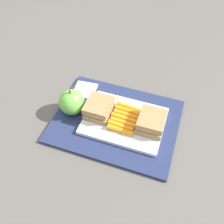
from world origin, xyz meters
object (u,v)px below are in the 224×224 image
object	(u,v)px
carrot_sticks_bundle	(124,118)
sandwich_half_left	(151,122)
apple	(72,102)
sandwich_half_right	(99,108)
paper_napkin	(85,90)
food_tray	(124,121)

from	to	relation	value
carrot_sticks_bundle	sandwich_half_left	bearing A→B (deg)	179.88
carrot_sticks_bundle	apple	size ratio (longest dim) A/B	1.17
apple	sandwich_half_right	bearing A→B (deg)	-174.32
sandwich_half_left	sandwich_half_right	xyz separation A→B (m)	(0.16, 0.00, 0.00)
sandwich_half_right	paper_napkin	size ratio (longest dim) A/B	1.14
paper_napkin	sandwich_half_right	bearing A→B (deg)	134.36
sandwich_half_left	food_tray	bearing A→B (deg)	0.00
food_tray	apple	world-z (taller)	apple
carrot_sticks_bundle	apple	xyz separation A→B (m)	(0.16, 0.01, 0.02)
food_tray	apple	size ratio (longest dim) A/B	2.61
paper_napkin	apple	bearing A→B (deg)	90.26
sandwich_half_right	apple	world-z (taller)	apple
paper_napkin	sandwich_half_left	bearing A→B (deg)	160.59
apple	food_tray	bearing A→B (deg)	-177.09
food_tray	carrot_sticks_bundle	xyz separation A→B (m)	(-0.00, -0.00, 0.01)
apple	paper_napkin	xyz separation A→B (m)	(0.00, -0.09, -0.04)
food_tray	carrot_sticks_bundle	distance (m)	0.01
sandwich_half_right	carrot_sticks_bundle	bearing A→B (deg)	-179.88
sandwich_half_right	food_tray	bearing A→B (deg)	180.00
sandwich_half_left	sandwich_half_right	distance (m)	0.16
food_tray	sandwich_half_right	size ratio (longest dim) A/B	2.88
food_tray	carrot_sticks_bundle	world-z (taller)	carrot_sticks_bundle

